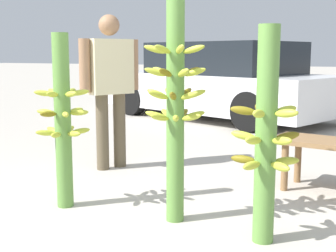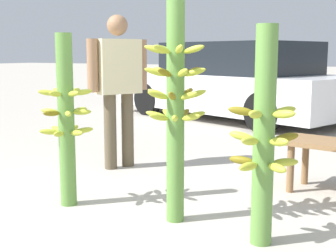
{
  "view_description": "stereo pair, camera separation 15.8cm",
  "coord_description": "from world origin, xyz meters",
  "px_view_note": "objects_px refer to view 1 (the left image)",
  "views": [
    {
      "loc": [
        1.39,
        -2.37,
        1.17
      ],
      "look_at": [
        0.05,
        0.48,
        0.68
      ],
      "focal_mm": 50.0,
      "sensor_mm": 36.0,
      "label": 1
    },
    {
      "loc": [
        1.53,
        -2.29,
        1.17
      ],
      "look_at": [
        0.05,
        0.48,
        0.68
      ],
      "focal_mm": 50.0,
      "sensor_mm": 36.0,
      "label": 2
    }
  ],
  "objects_px": {
    "banana_stalk_right": "(266,137)",
    "vendor_person": "(110,79)",
    "banana_stalk_center": "(175,100)",
    "parked_car": "(219,82)",
    "banana_stalk_left": "(63,120)"
  },
  "relations": [
    {
      "from": "banana_stalk_right",
      "to": "vendor_person",
      "type": "relative_size",
      "value": 0.87
    },
    {
      "from": "banana_stalk_left",
      "to": "parked_car",
      "type": "distance_m",
      "value": 5.25
    },
    {
      "from": "banana_stalk_right",
      "to": "parked_car",
      "type": "distance_m",
      "value": 5.66
    },
    {
      "from": "banana_stalk_right",
      "to": "banana_stalk_center",
      "type": "bearing_deg",
      "value": 170.77
    },
    {
      "from": "banana_stalk_center",
      "to": "vendor_person",
      "type": "bearing_deg",
      "value": 137.66
    },
    {
      "from": "banana_stalk_center",
      "to": "banana_stalk_right",
      "type": "xyz_separation_m",
      "value": [
        0.65,
        -0.11,
        -0.19
      ]
    },
    {
      "from": "vendor_person",
      "to": "parked_car",
      "type": "distance_m",
      "value": 4.04
    },
    {
      "from": "banana_stalk_center",
      "to": "vendor_person",
      "type": "xyz_separation_m",
      "value": [
        -1.22,
        1.11,
        0.05
      ]
    },
    {
      "from": "parked_car",
      "to": "vendor_person",
      "type": "bearing_deg",
      "value": -156.21
    },
    {
      "from": "banana_stalk_left",
      "to": "banana_stalk_center",
      "type": "height_order",
      "value": "banana_stalk_center"
    },
    {
      "from": "banana_stalk_right",
      "to": "vendor_person",
      "type": "distance_m",
      "value": 2.25
    },
    {
      "from": "banana_stalk_center",
      "to": "banana_stalk_left",
      "type": "bearing_deg",
      "value": -174.87
    },
    {
      "from": "parked_car",
      "to": "banana_stalk_center",
      "type": "bearing_deg",
      "value": -143.75
    },
    {
      "from": "banana_stalk_left",
      "to": "banana_stalk_center",
      "type": "distance_m",
      "value": 0.92
    },
    {
      "from": "banana_stalk_left",
      "to": "vendor_person",
      "type": "height_order",
      "value": "vendor_person"
    }
  ]
}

